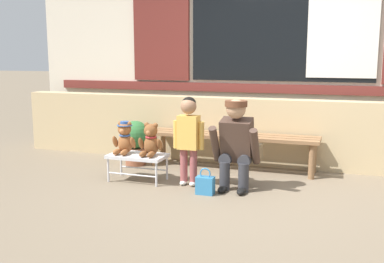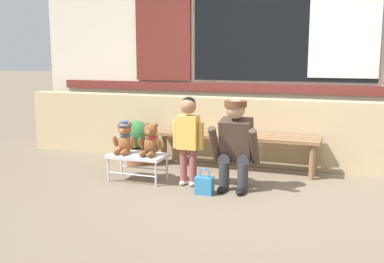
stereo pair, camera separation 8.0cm
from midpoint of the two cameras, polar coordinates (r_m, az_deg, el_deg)
The scene contains 11 objects.
ground_plane at distance 4.51m, azimuth 6.54°, elevation -8.35°, with size 60.00×60.00×0.00m, color #756651.
brick_low_wall at distance 5.78m, azimuth 9.74°, elevation -0.12°, with size 7.12×0.25×0.85m, color tan.
shop_facade at distance 6.21m, azimuth 10.91°, elevation 12.01°, with size 7.27×0.26×3.30m.
wooden_bench_long at distance 5.52m, azimuth 4.62°, elevation -1.01°, with size 2.10×0.40×0.44m.
small_display_bench at distance 5.06m, azimuth -7.35°, elevation -3.27°, with size 0.64×0.36×0.30m.
teddy_bear_with_hat at distance 5.09m, azimuth -9.00°, elevation -0.86°, with size 0.28×0.27×0.36m.
teddy_bear_plain at distance 4.95m, azimuth -5.73°, elevation -1.19°, with size 0.28×0.26×0.36m.
child_standing at distance 4.79m, azimuth -0.91°, elevation 0.05°, with size 0.35×0.18×0.96m.
adult_crouching at distance 4.69m, azimuth 5.27°, elevation -1.58°, with size 0.50×0.49×0.95m.
handbag_on_ground at distance 4.58m, azimuth 1.17°, elevation -6.77°, with size 0.18×0.11×0.27m.
potted_plant at distance 5.79m, azimuth -7.58°, elevation -1.08°, with size 0.36×0.36×0.57m.
Camera 1 is at (0.88, -4.21, 1.39)m, focal length 42.14 mm.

